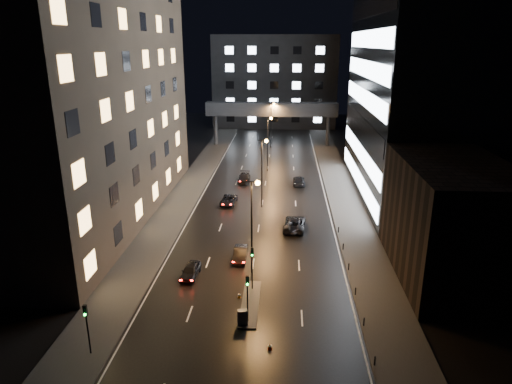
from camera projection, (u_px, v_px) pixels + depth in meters
ground at (265, 183)px, 78.27m from camera, size 160.00×160.00×0.00m
sidewalk_left at (187, 190)px, 74.27m from camera, size 5.00×110.00×0.15m
sidewalk_right at (342, 193)px, 72.75m from camera, size 5.00×110.00×0.15m
building_left at (85, 67)px, 58.22m from camera, size 15.00×48.00×40.00m
building_right_low at (451, 221)px, 45.79m from camera, size 10.00×18.00×12.00m
building_right_glass at (438, 46)px, 65.91m from camera, size 20.00×36.00×45.00m
building_far at (275, 81)px, 129.33m from camera, size 34.00×14.00×25.00m
skybridge at (271, 110)px, 104.10m from camera, size 30.00×3.00×10.00m
median_island at (250, 303)px, 42.21m from camera, size 1.60×8.00×0.15m
traffic_signal_near at (252, 261)px, 43.63m from camera, size 0.28×0.34×4.40m
traffic_signal_far at (248, 291)px, 38.42m from camera, size 0.28×0.34×4.40m
traffic_signal_corner at (87, 322)px, 34.45m from camera, size 0.28×0.34×4.40m
bollard_row at (352, 279)px, 45.76m from camera, size 0.12×25.12×0.90m
streetlight_near at (253, 215)px, 45.90m from camera, size 1.45×0.50×10.15m
streetlight_mid_a at (263, 164)px, 64.85m from camera, size 1.45×0.50×10.15m
streetlight_mid_b at (268, 137)px, 83.81m from camera, size 1.45×0.50×10.15m
streetlight_far at (272, 119)px, 102.77m from camera, size 1.45×0.50×10.15m
car_away_a at (190, 271)px, 46.94m from camera, size 1.85×3.98×1.32m
car_away_b at (240, 254)px, 50.65m from camera, size 1.45×4.11×1.35m
car_away_c at (229, 200)px, 67.96m from camera, size 2.43×4.73×1.28m
car_away_d at (244, 178)px, 78.84m from camera, size 2.11×4.92×1.41m
car_toward_a at (295, 223)px, 58.93m from camera, size 3.13×5.87×1.57m
car_toward_b at (299, 180)px, 77.41m from camera, size 1.99×4.86×1.41m
utility_cabinet at (243, 317)px, 38.73m from camera, size 0.94×0.65×1.36m
cone_a at (239, 295)px, 43.17m from camera, size 0.42×0.42×0.52m
cone_b at (270, 346)px, 35.91m from camera, size 0.44×0.44×0.52m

